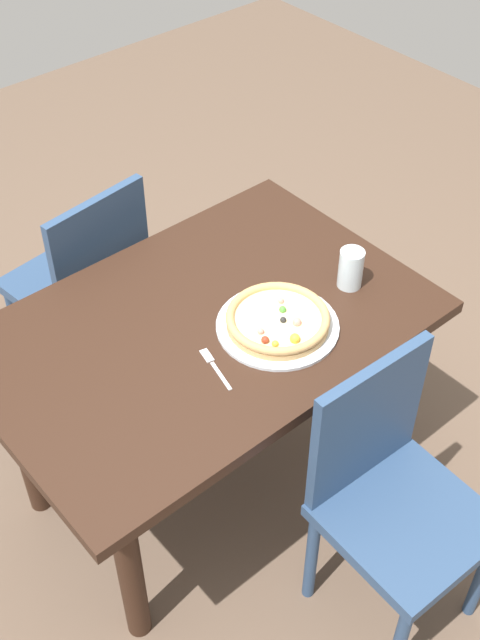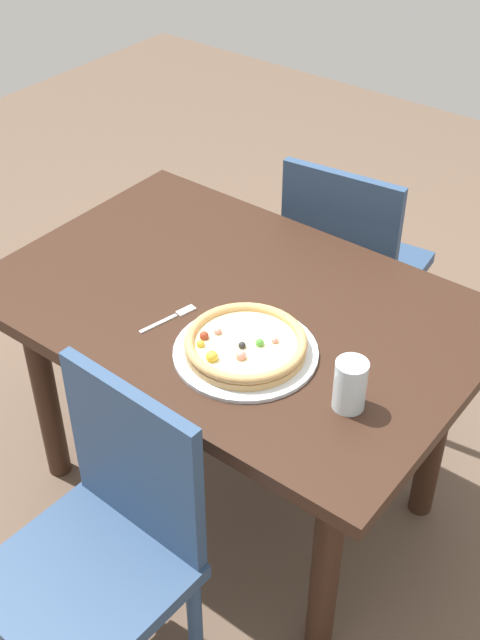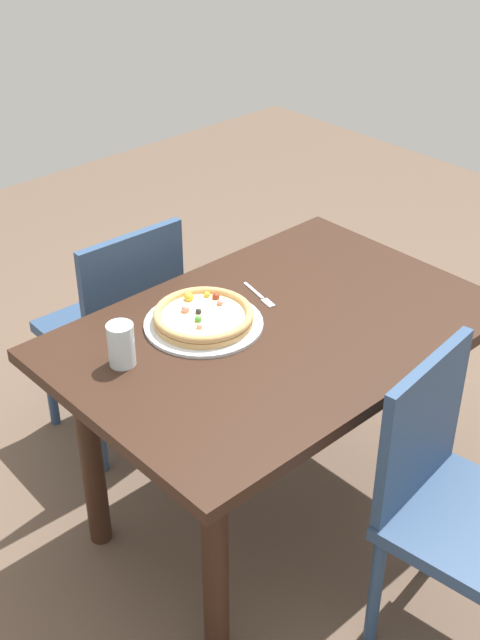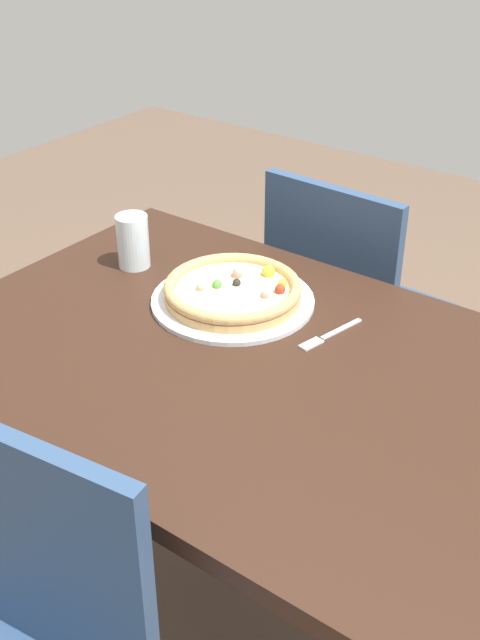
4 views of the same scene
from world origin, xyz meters
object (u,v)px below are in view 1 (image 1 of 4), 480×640
(chair_near, at_px, (391,494))
(pizza, at_px, (278,320))
(chair_far, at_px, (85,282))
(dining_table, at_px, (204,350))
(plate, at_px, (278,326))
(fork, at_px, (214,366))
(drinking_glass, at_px, (351,269))

(chair_near, bearing_deg, pizza, -90.38)
(chair_far, bearing_deg, pizza, -84.90)
(dining_table, xyz_separation_m, plate, (0.15, -0.15, 0.11))
(chair_near, distance_m, pizza, 0.56)
(dining_table, height_order, pizza, pizza)
(plate, height_order, fork, plate)
(chair_near, xyz_separation_m, fork, (-0.21, 0.49, 0.25))
(chair_near, distance_m, chair_far, 1.28)
(pizza, relative_size, fork, 1.77)
(chair_far, relative_size, plate, 2.52)
(dining_table, height_order, chair_near, chair_near)
(pizza, relative_size, drinking_glass, 2.36)
(dining_table, height_order, drinking_glass, drinking_glass)
(drinking_glass, bearing_deg, pizza, 179.75)
(drinking_glass, bearing_deg, dining_table, 160.77)
(chair_far, bearing_deg, dining_table, -95.17)
(fork, relative_size, drinking_glass, 1.33)
(plate, height_order, drinking_glass, drinking_glass)
(plate, xyz_separation_m, pizza, (-0.00, -0.00, 0.03))
(chair_far, height_order, pizza, chair_far)
(pizza, height_order, fork, pizza)
(plate, distance_m, fork, 0.23)
(dining_table, bearing_deg, chair_far, 91.91)
(chair_near, height_order, drinking_glass, chair_near)
(dining_table, distance_m, chair_far, 0.65)
(plate, distance_m, drinking_glass, 0.29)
(chair_near, distance_m, drinking_glass, 0.65)
(dining_table, bearing_deg, drinking_glass, -19.23)
(fork, xyz_separation_m, drinking_glass, (0.52, -0.00, 0.06))
(chair_near, relative_size, pizza, 3.00)
(chair_far, height_order, fork, chair_far)
(dining_table, relative_size, chair_far, 1.45)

